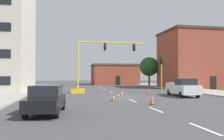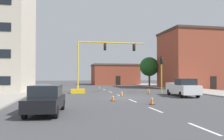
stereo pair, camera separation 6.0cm
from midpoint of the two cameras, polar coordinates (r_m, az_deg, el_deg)
ground_plane at (r=23.74m, az=3.28°, el=-7.02°), size 160.00×160.00×0.00m
sidewalk_left at (r=31.87m, az=-24.68°, el=-5.33°), size 6.00×56.00×0.14m
sidewalk_right at (r=36.42m, az=20.81°, el=-4.85°), size 6.00×56.00×0.14m
lane_stripe_seg_0 at (r=10.89m, az=22.33°, el=-13.64°), size 0.16×2.40×0.01m
lane_stripe_seg_1 at (r=15.71m, az=11.07°, el=-9.89°), size 0.16×2.40×0.01m
lane_stripe_seg_2 at (r=20.87m, az=5.33°, el=-7.79°), size 0.16×2.40×0.01m
lane_stripe_seg_3 at (r=26.16m, az=1.92°, el=-6.49°), size 0.16×2.40×0.01m
lane_stripe_seg_4 at (r=31.53m, az=-0.33°, el=-5.62°), size 0.16×2.40×0.01m
lane_stripe_seg_5 at (r=36.94m, az=-1.92°, el=-5.00°), size 0.16×2.40×0.01m
lane_stripe_seg_6 at (r=42.37m, az=-3.10°, el=-4.53°), size 0.16×2.40×0.01m
building_brick_center at (r=57.83m, az=0.68°, el=-1.12°), size 11.55×8.86×5.18m
building_row_right at (r=45.09m, az=21.06°, el=2.50°), size 12.95×9.34×10.61m
traffic_signal_gantry at (r=29.69m, az=-6.11°, el=-1.45°), size 9.90×1.20×6.83m
traffic_light_pole_right at (r=30.31m, az=12.54°, el=0.91°), size 0.32×0.47×4.80m
tree_right_far at (r=46.62m, az=9.51°, el=0.84°), size 3.91×3.91×6.10m
pickup_truck_white at (r=26.37m, az=17.57°, el=-4.27°), size 2.53×5.57×1.99m
sedan_black_near_left at (r=14.33m, az=-16.33°, el=-7.12°), size 2.26×4.65×1.74m
traffic_cone_roadside_a at (r=18.35m, az=10.20°, el=-7.53°), size 0.36×0.36×0.74m
traffic_cone_roadside_b at (r=25.32m, az=2.59°, el=-5.95°), size 0.36×0.36×0.65m
traffic_cone_roadside_c at (r=20.49m, az=0.31°, el=-7.10°), size 0.36×0.36×0.59m
traffic_cone_roadside_d at (r=28.55m, az=9.41°, el=-5.31°), size 0.36×0.36×0.75m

